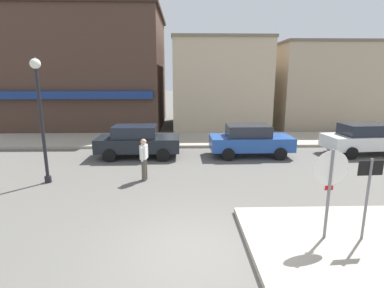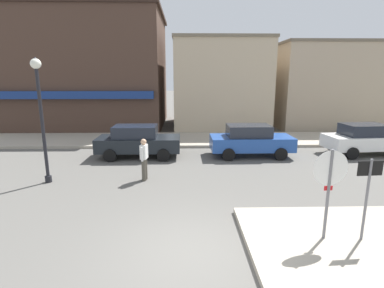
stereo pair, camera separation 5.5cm
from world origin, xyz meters
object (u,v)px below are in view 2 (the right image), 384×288
at_px(parked_car_third, 365,139).
at_px(parked_car_nearest, 138,141).
at_px(stop_sign, 329,183).
at_px(parked_car_second, 250,140).
at_px(one_way_sign, 367,192).
at_px(pedestrian_crossing_near, 144,158).
at_px(lamp_post, 40,103).

bearing_deg(parked_car_third, parked_car_nearest, -179.05).
distance_m(stop_sign, parked_car_second, 8.09).
bearing_deg(one_way_sign, parked_car_third, 58.94).
relative_size(stop_sign, parked_car_second, 0.57).
relative_size(parked_car_nearest, pedestrian_crossing_near, 2.49).
xyz_separation_m(lamp_post, parked_car_second, (8.38, 3.61, -2.15)).
height_order(one_way_sign, pedestrian_crossing_near, one_way_sign).
bearing_deg(one_way_sign, stop_sign, 174.56).
bearing_deg(parked_car_second, parked_car_third, 1.41).
distance_m(parked_car_second, pedestrian_crossing_near, 5.91).
bearing_deg(lamp_post, parked_car_second, 23.27).
bearing_deg(lamp_post, stop_sign, -27.92).
distance_m(stop_sign, parked_car_nearest, 9.77).
xyz_separation_m(stop_sign, parked_car_nearest, (-5.55, 8.01, -0.71)).
distance_m(one_way_sign, parked_car_second, 8.20).
xyz_separation_m(one_way_sign, parked_car_second, (-0.87, 8.14, -0.52)).
bearing_deg(one_way_sign, parked_car_second, 96.11).
distance_m(parked_car_third, pedestrian_crossing_near, 11.25).
bearing_deg(pedestrian_crossing_near, one_way_sign, -39.55).
relative_size(parked_car_second, parked_car_third, 0.97).
bearing_deg(parked_car_third, pedestrian_crossing_near, -161.31).
xyz_separation_m(lamp_post, pedestrian_crossing_near, (3.59, 0.15, -2.09)).
bearing_deg(parked_car_third, parked_car_second, -178.59).
height_order(stop_sign, one_way_sign, stop_sign).
xyz_separation_m(parked_car_second, parked_car_third, (5.86, 0.14, 0.00)).
distance_m(parked_car_nearest, parked_car_third, 11.40).
bearing_deg(stop_sign, pedestrian_crossing_near, 136.29).
distance_m(lamp_post, parked_car_third, 14.88).
bearing_deg(parked_car_nearest, lamp_post, -128.64).
distance_m(one_way_sign, lamp_post, 10.43).
distance_m(one_way_sign, pedestrian_crossing_near, 7.36).
xyz_separation_m(lamp_post, parked_car_third, (14.24, 3.75, -2.15)).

